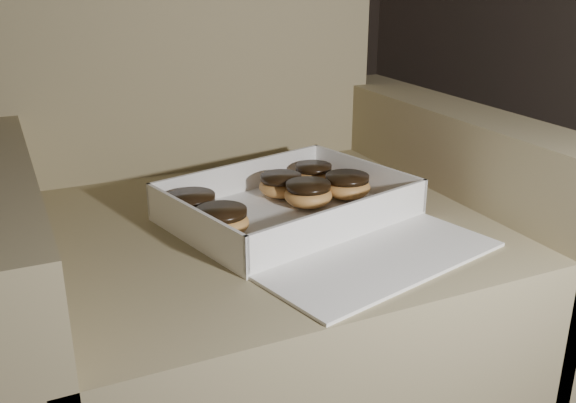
# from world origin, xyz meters

# --- Properties ---
(floor) EXTENTS (4.50, 4.50, 0.00)m
(floor) POSITION_xyz_m (0.00, 0.00, 0.00)
(floor) COLOR black
(floor) RESTS_ON ground
(armchair) EXTENTS (0.91, 0.77, 0.95)m
(armchair) POSITION_xyz_m (0.19, -0.18, 0.30)
(armchair) COLOR #8C8059
(armchair) RESTS_ON floor
(bakery_box) EXTENTS (0.45, 0.49, 0.06)m
(bakery_box) POSITION_xyz_m (0.24, -0.31, 0.44)
(bakery_box) COLOR white
(bakery_box) RESTS_ON armchair
(donut_a) EXTENTS (0.07, 0.07, 0.04)m
(donut_a) POSITION_xyz_m (0.33, -0.16, 0.45)
(donut_a) COLOR #E59350
(donut_a) RESTS_ON bakery_box
(donut_b) EXTENTS (0.08, 0.08, 0.04)m
(donut_b) POSITION_xyz_m (0.27, -0.26, 0.45)
(donut_b) COLOR #E59350
(donut_b) RESTS_ON bakery_box
(donut_c) EXTENTS (0.08, 0.08, 0.04)m
(donut_c) POSITION_xyz_m (0.08, -0.23, 0.45)
(donut_c) COLOR #E59350
(donut_c) RESTS_ON bakery_box
(donut_d) EXTENTS (0.08, 0.08, 0.04)m
(donut_d) POSITION_xyz_m (0.35, -0.25, 0.45)
(donut_d) COLOR #E59350
(donut_d) RESTS_ON bakery_box
(donut_e) EXTENTS (0.08, 0.08, 0.04)m
(donut_e) POSITION_xyz_m (0.10, -0.31, 0.45)
(donut_e) COLOR #E59350
(donut_e) RESTS_ON bakery_box
(donut_f) EXTENTS (0.08, 0.08, 0.04)m
(donut_f) POSITION_xyz_m (0.25, -0.20, 0.45)
(donut_f) COLOR #E59350
(donut_f) RESTS_ON bakery_box
(crumb_a) EXTENTS (0.01, 0.01, 0.00)m
(crumb_a) POSITION_xyz_m (0.10, -0.41, 0.43)
(crumb_a) COLOR black
(crumb_a) RESTS_ON bakery_box
(crumb_b) EXTENTS (0.01, 0.01, 0.00)m
(crumb_b) POSITION_xyz_m (0.39, -0.30, 0.43)
(crumb_b) COLOR black
(crumb_b) RESTS_ON bakery_box
(crumb_c) EXTENTS (0.01, 0.01, 0.00)m
(crumb_c) POSITION_xyz_m (0.09, -0.39, 0.43)
(crumb_c) COLOR black
(crumb_c) RESTS_ON bakery_box
(crumb_d) EXTENTS (0.01, 0.01, 0.00)m
(crumb_d) POSITION_xyz_m (0.20, -0.34, 0.43)
(crumb_d) COLOR black
(crumb_d) RESTS_ON bakery_box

